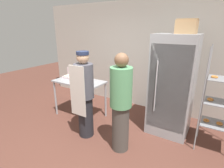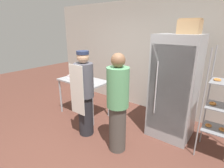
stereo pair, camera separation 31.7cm
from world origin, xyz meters
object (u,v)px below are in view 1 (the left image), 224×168
object	(u,v)px
blender_pitcher	(86,75)
person_customer	(121,104)
cardboard_storage_box	(187,26)
person_baker	(84,94)
refrigerator	(172,86)
baking_rack	(224,103)
donut_box	(69,76)

from	to	relation	value
blender_pitcher	person_customer	distance (m)	1.58
cardboard_storage_box	person_baker	size ratio (longest dim) A/B	0.21
refrigerator	person_baker	world-z (taller)	refrigerator
person_customer	cardboard_storage_box	bearing A→B (deg)	57.80
person_baker	baking_rack	bearing A→B (deg)	21.50
donut_box	blender_pitcher	bearing A→B (deg)	20.96
cardboard_storage_box	blender_pitcher	bearing A→B (deg)	-171.42
donut_box	cardboard_storage_box	xyz separation A→B (m)	(2.48, 0.47, 1.15)
blender_pitcher	person_customer	xyz separation A→B (m)	(1.37, -0.78, -0.13)
baking_rack	person_baker	xyz separation A→B (m)	(-2.22, -0.87, -0.02)
blender_pitcher	cardboard_storage_box	distance (m)	2.34
cardboard_storage_box	person_customer	bearing A→B (deg)	-122.20
baking_rack	person_customer	bearing A→B (deg)	-148.68
donut_box	blender_pitcher	size ratio (longest dim) A/B	0.97
blender_pitcher	person_baker	distance (m)	0.98
blender_pitcher	donut_box	bearing A→B (deg)	-159.04
refrigerator	donut_box	world-z (taller)	refrigerator
cardboard_storage_box	person_customer	size ratio (longest dim) A/B	0.20
refrigerator	person_baker	bearing A→B (deg)	-142.72
cardboard_storage_box	refrigerator	bearing A→B (deg)	-151.89
baking_rack	person_customer	world-z (taller)	baking_rack
blender_pitcher	baking_rack	bearing A→B (deg)	1.98
donut_box	blender_pitcher	xyz separation A→B (m)	(0.42, 0.16, 0.07)
blender_pitcher	person_customer	size ratio (longest dim) A/B	0.15
donut_box	baking_rack	bearing A→B (deg)	4.59
donut_box	cardboard_storage_box	size ratio (longest dim) A/B	0.73
blender_pitcher	cardboard_storage_box	xyz separation A→B (m)	(2.05, 0.31, 1.08)
refrigerator	baking_rack	bearing A→B (deg)	-9.59
refrigerator	person_baker	distance (m)	1.69
refrigerator	cardboard_storage_box	bearing A→B (deg)	28.11
refrigerator	blender_pitcher	bearing A→B (deg)	-172.77
cardboard_storage_box	person_baker	xyz separation A→B (m)	(-1.46, -1.09, -1.21)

